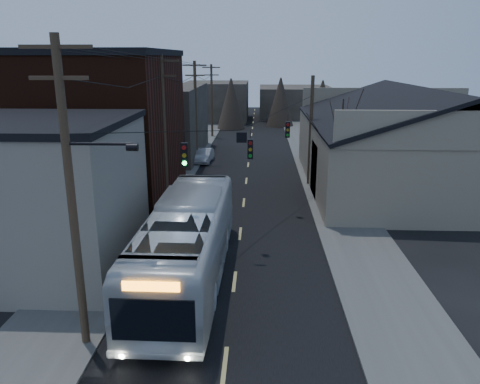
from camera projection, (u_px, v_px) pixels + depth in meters
The scene contains 13 objects.
road_surface at pixel (248, 170), 42.32m from camera, with size 9.00×110.00×0.02m, color black.
sidewalk_left at pixel (176, 168), 42.57m from camera, with size 4.00×110.00×0.12m, color #474744.
sidewalk_right at pixel (320, 170), 42.04m from camera, with size 4.00×110.00×0.12m, color #474744.
building_clapboard at pixel (41, 199), 21.56m from camera, with size 8.00×8.00×7.00m, color slate.
building_brick at pixel (97, 131), 31.74m from camera, with size 10.00×12.00×10.00m, color black.
building_left_far at pixel (156, 122), 47.50m from camera, with size 9.00×14.00×7.00m, color #302C26.
warehouse at pixel (413, 152), 36.24m from camera, with size 16.16×20.60×7.73m.
building_far_left at pixel (216, 101), 75.33m from camera, with size 10.00×12.00×6.00m, color #302C26.
building_far_right at pixel (295, 102), 79.74m from camera, with size 12.00×14.00×5.00m, color #302C26.
bare_tree at pixel (340, 153), 31.46m from camera, with size 0.40×0.40×7.20m, color black.
utility_lines at pixel (205, 124), 35.45m from camera, with size 11.24×45.28×10.50m.
bus at pixel (187, 242), 20.86m from camera, with size 3.10×13.24×3.69m, color silver.
parked_car at pixel (204, 156), 45.23m from camera, with size 1.38×3.95×1.30m, color #ABADB3.
Camera 1 is at (1.07, -11.21, 9.80)m, focal length 35.00 mm.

